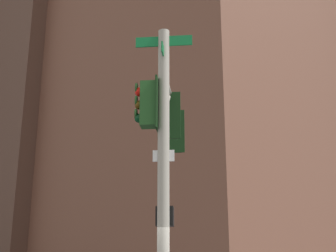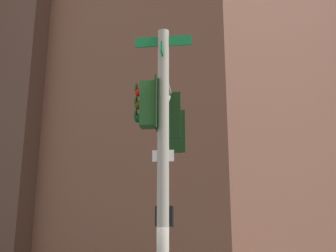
{
  "view_description": "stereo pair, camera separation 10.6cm",
  "coord_description": "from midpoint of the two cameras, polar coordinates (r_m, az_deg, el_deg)",
  "views": [
    {
      "loc": [
        -7.96,
        -5.91,
        1.57
      ],
      "look_at": [
        0.34,
        0.83,
        4.89
      ],
      "focal_mm": 51.98,
      "sensor_mm": 36.0,
      "label": 1
    },
    {
      "loc": [
        -7.89,
        -6.0,
        1.57
      ],
      "look_at": [
        0.34,
        0.83,
        4.89
      ],
      "focal_mm": 51.98,
      "sensor_mm": 36.0,
      "label": 2
    }
  ],
  "objects": [
    {
      "name": "building_brick_nearside",
      "position": [
        46.39,
        4.4,
        10.77
      ],
      "size": [
        26.76,
        20.19,
        46.66
      ],
      "primitive_type": "cube",
      "color": "brown",
      "rests_on": "ground_plane"
    },
    {
      "name": "building_brick_midblock",
      "position": [
        51.31,
        -13.39,
        9.21
      ],
      "size": [
        16.18,
        16.11,
        48.06
      ],
      "primitive_type": "cube",
      "color": "#4C3328",
      "rests_on": "ground_plane"
    },
    {
      "name": "signal_pole_assembly",
      "position": [
        10.95,
        -0.64,
        -2.03
      ],
      "size": [
        3.4,
        2.5,
        6.85
      ],
      "rotation": [
        0.0,
        0.0,
        0.58
      ],
      "color": "#9E998C",
      "rests_on": "ground_plane"
    }
  ]
}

